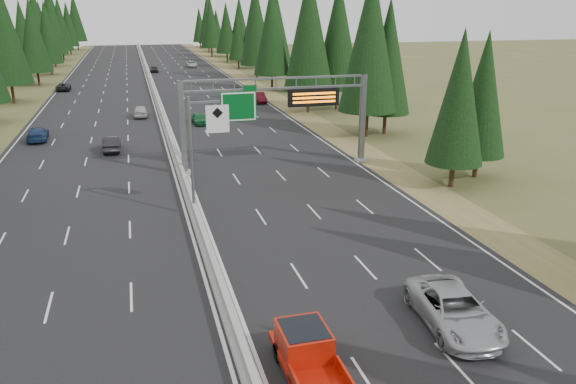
# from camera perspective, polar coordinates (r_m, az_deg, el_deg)

# --- Properties ---
(road) EXTENTS (32.00, 260.00, 0.08)m
(road) POSITION_cam_1_polar(r_m,az_deg,el_deg) (91.99, -13.35, 9.43)
(road) COLOR black
(road) RESTS_ON ground
(shoulder_right) EXTENTS (3.60, 260.00, 0.06)m
(shoulder_right) POSITION_cam_1_polar(r_m,az_deg,el_deg) (94.33, -2.34, 10.10)
(shoulder_right) COLOR olive
(shoulder_right) RESTS_ON ground
(shoulder_left) EXTENTS (3.60, 260.00, 0.06)m
(shoulder_left) POSITION_cam_1_polar(r_m,az_deg,el_deg) (93.06, -24.45, 8.39)
(shoulder_left) COLOR #4D5427
(shoulder_left) RESTS_ON ground
(median_barrier) EXTENTS (0.70, 260.00, 0.85)m
(median_barrier) POSITION_cam_1_polar(r_m,az_deg,el_deg) (91.94, -13.36, 9.66)
(median_barrier) COLOR gray
(median_barrier) RESTS_ON road
(sign_gantry) EXTENTS (16.75, 0.98, 7.80)m
(sign_gantry) POSITION_cam_1_polar(r_m,az_deg,el_deg) (48.14, -0.43, 8.49)
(sign_gantry) COLOR slate
(sign_gantry) RESTS_ON road
(hov_sign_pole) EXTENTS (2.80, 0.50, 8.00)m
(hov_sign_pole) POSITION_cam_1_polar(r_m,az_deg,el_deg) (37.17, -8.93, 4.46)
(hov_sign_pole) COLOR slate
(hov_sign_pole) RESTS_ON road
(tree_row_right) EXTENTS (11.94, 239.13, 18.54)m
(tree_row_right) POSITION_cam_1_polar(r_m,az_deg,el_deg) (85.22, 1.77, 15.70)
(tree_row_right) COLOR black
(tree_row_right) RESTS_ON ground
(silver_minivan) EXTENTS (3.30, 6.14, 1.64)m
(silver_minivan) POSITION_cam_1_polar(r_m,az_deg,el_deg) (26.07, 16.49, -11.38)
(silver_minivan) COLOR #A6A7AB
(silver_minivan) RESTS_ON road
(red_pickup) EXTENTS (1.94, 5.43, 1.77)m
(red_pickup) POSITION_cam_1_polar(r_m,az_deg,el_deg) (22.07, 1.95, -15.95)
(red_pickup) COLOR black
(red_pickup) RESTS_ON road
(car_ahead_green) EXTENTS (1.75, 3.86, 1.28)m
(car_ahead_green) POSITION_cam_1_polar(r_m,az_deg,el_deg) (68.56, -9.01, 7.37)
(car_ahead_green) COLOR #176530
(car_ahead_green) RESTS_ON road
(car_ahead_dkred) EXTENTS (1.69, 4.46, 1.45)m
(car_ahead_dkred) POSITION_cam_1_polar(r_m,az_deg,el_deg) (83.48, -2.93, 9.56)
(car_ahead_dkred) COLOR #4C0A17
(car_ahead_dkred) RESTS_ON road
(car_ahead_dkgrey) EXTENTS (2.26, 4.66, 1.31)m
(car_ahead_dkgrey) POSITION_cam_1_polar(r_m,az_deg,el_deg) (90.70, -5.37, 10.16)
(car_ahead_dkgrey) COLOR black
(car_ahead_dkgrey) RESTS_ON road
(car_ahead_white) EXTENTS (2.39, 5.03, 1.39)m
(car_ahead_white) POSITION_cam_1_polar(r_m,az_deg,el_deg) (135.47, -9.74, 12.68)
(car_ahead_white) COLOR beige
(car_ahead_white) RESTS_ON road
(car_ahead_far) EXTENTS (1.63, 4.00, 1.36)m
(car_ahead_far) POSITION_cam_1_polar(r_m,az_deg,el_deg) (126.39, -13.44, 12.05)
(car_ahead_far) COLOR black
(car_ahead_far) RESTS_ON road
(car_onc_near) EXTENTS (1.58, 4.44, 1.46)m
(car_onc_near) POSITION_cam_1_polar(r_m,az_deg,el_deg) (57.42, -17.47, 4.72)
(car_onc_near) COLOR black
(car_onc_near) RESTS_ON road
(car_onc_blue) EXTENTS (2.21, 4.94, 1.41)m
(car_onc_blue) POSITION_cam_1_polar(r_m,az_deg,el_deg) (64.77, -24.10, 5.41)
(car_onc_blue) COLOR navy
(car_onc_blue) RESTS_ON road
(car_onc_white) EXTENTS (1.96, 4.41, 1.47)m
(car_onc_white) POSITION_cam_1_polar(r_m,az_deg,el_deg) (74.65, -14.74, 7.95)
(car_onc_white) COLOR #B4B4B4
(car_onc_white) RESTS_ON road
(car_onc_far) EXTENTS (2.20, 4.71, 1.30)m
(car_onc_far) POSITION_cam_1_polar(r_m,az_deg,el_deg) (102.79, -21.86, 9.90)
(car_onc_far) COLOR black
(car_onc_far) RESTS_ON road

